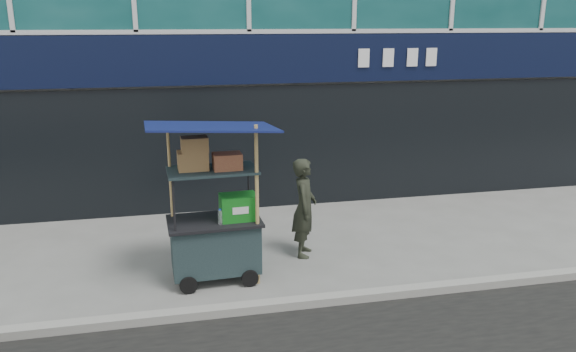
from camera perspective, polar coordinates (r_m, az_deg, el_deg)
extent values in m
plane|color=slate|center=(7.68, 0.79, -12.45)|extent=(80.00, 80.00, 0.00)
cube|color=gray|center=(7.48, 1.15, -12.75)|extent=(80.00, 0.18, 0.12)
cube|color=black|center=(10.60, -3.91, 11.73)|extent=(15.68, 0.06, 0.90)
cube|color=black|center=(10.88, -3.77, 2.77)|extent=(15.68, 0.04, 2.40)
cube|color=black|center=(8.10, -7.41, -7.05)|extent=(1.25, 0.76, 0.71)
cylinder|color=black|center=(7.89, -10.07, -10.90)|extent=(0.25, 0.06, 0.24)
cylinder|color=black|center=(7.98, -3.88, -10.35)|extent=(0.25, 0.06, 0.24)
cube|color=black|center=(7.97, -7.51, -4.56)|extent=(1.33, 0.85, 0.04)
cylinder|color=black|center=(7.52, -11.52, -3.08)|extent=(0.03, 0.03, 0.76)
cylinder|color=black|center=(7.65, -3.16, -2.46)|extent=(0.03, 0.03, 0.76)
cylinder|color=black|center=(8.10, -11.78, -1.74)|extent=(0.03, 0.03, 0.76)
cylinder|color=black|center=(8.22, -4.02, -1.19)|extent=(0.03, 0.03, 0.76)
cube|color=black|center=(7.75, -7.70, 0.58)|extent=(1.25, 0.76, 0.03)
cylinder|color=#9F7C47|center=(7.68, -3.15, -3.18)|extent=(0.05, 0.05, 2.28)
cylinder|color=#9F7C47|center=(8.15, -11.73, -2.76)|extent=(0.04, 0.04, 2.18)
cube|color=#0E1B4E|center=(7.61, -7.86, 5.00)|extent=(1.78, 1.29, 0.20)
cube|color=#106717|center=(7.90, -5.06, -3.15)|extent=(0.52, 0.38, 0.35)
cylinder|color=silver|center=(7.75, -6.90, -4.19)|extent=(0.07, 0.07, 0.20)
cylinder|color=blue|center=(7.71, -6.92, -3.41)|extent=(0.03, 0.03, 0.02)
cube|color=brown|center=(7.74, -9.64, 1.56)|extent=(0.42, 0.32, 0.25)
cube|color=olive|center=(7.69, -6.19, 1.50)|extent=(0.40, 0.30, 0.22)
cube|color=brown|center=(7.67, -9.48, 3.19)|extent=(0.37, 0.28, 0.20)
imported|color=#25291E|center=(8.75, 1.67, -3.23)|extent=(0.54, 0.66, 1.57)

